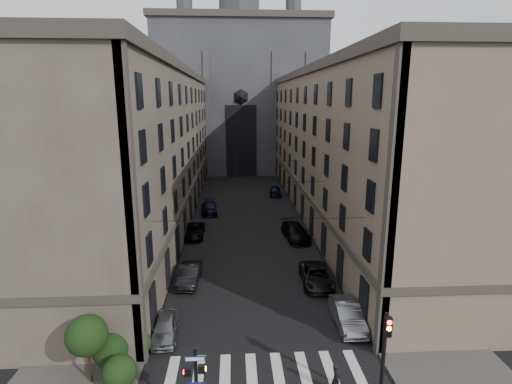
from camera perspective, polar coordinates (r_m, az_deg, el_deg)
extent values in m
cube|color=#383533|center=(53.73, -12.69, -3.47)|extent=(7.00, 80.00, 0.15)
cube|color=#383533|center=(54.36, 9.74, -3.14)|extent=(7.00, 80.00, 0.15)
cube|color=beige|center=(24.98, 1.22, -24.15)|extent=(11.00, 3.20, 0.01)
cube|color=#453C35|center=(52.53, -16.42, 5.90)|extent=(13.00, 60.00, 18.00)
cube|color=#38332D|center=(52.27, -17.11, 16.17)|extent=(13.60, 60.60, 0.90)
cube|color=#38332D|center=(53.31, -16.09, 0.78)|extent=(13.40, 60.30, 0.50)
cube|color=brown|center=(53.36, 13.28, 6.19)|extent=(13.00, 60.00, 18.00)
cube|color=#38332D|center=(53.11, 13.83, 16.30)|extent=(13.60, 60.60, 0.90)
cube|color=#38332D|center=(54.13, 13.01, 1.15)|extent=(13.40, 60.30, 0.50)
cube|color=#2D2D33|center=(89.82, -2.32, 13.05)|extent=(34.00, 22.00, 30.00)
cube|color=#38332D|center=(91.12, -2.41, 22.84)|extent=(35.00, 23.00, 1.20)
cube|color=black|center=(79.19, -2.12, 7.24)|extent=(6.00, 0.30, 14.00)
cube|color=orange|center=(20.45, -7.76, -23.76)|extent=(0.34, 0.24, 0.38)
cube|color=#FF0C07|center=(20.71, -9.71, -23.99)|extent=(0.34, 0.24, 0.38)
cube|color=navy|center=(19.99, -8.71, -22.47)|extent=(0.95, 0.05, 0.24)
cylinder|color=black|center=(22.18, 17.69, -21.98)|extent=(0.20, 0.20, 5.20)
cube|color=black|center=(20.94, 18.31, -17.81)|extent=(0.34, 0.30, 1.00)
cylinder|color=#FF0C07|center=(20.65, 18.54, -17.27)|extent=(0.22, 0.05, 0.22)
cylinder|color=orange|center=(20.81, 18.48, -18.03)|extent=(0.22, 0.05, 0.22)
cylinder|color=black|center=(20.98, 18.41, -18.78)|extent=(0.22, 0.05, 0.22)
sphere|color=black|center=(24.30, -18.91, -23.10)|extent=(1.80, 1.80, 1.80)
sphere|color=black|center=(25.92, -20.09, -20.41)|extent=(2.00, 2.00, 2.00)
sphere|color=black|center=(26.54, -16.31, -20.02)|extent=(1.40, 1.40, 1.40)
cylinder|color=black|center=(25.00, -22.68, -21.47)|extent=(0.16, 0.16, 2.40)
sphere|color=black|center=(24.15, -23.03, -18.32)|extent=(2.20, 2.20, 2.20)
cylinder|color=black|center=(26.01, 0.44, -3.94)|extent=(14.00, 0.03, 0.03)
cylinder|color=black|center=(37.62, -0.75, 1.43)|extent=(14.00, 0.03, 0.03)
cylinder|color=black|center=(50.41, -1.41, 4.43)|extent=(14.00, 0.03, 0.03)
cylinder|color=black|center=(63.29, -1.81, 6.21)|extent=(14.00, 0.03, 0.03)
cylinder|color=black|center=(75.21, -2.06, 7.31)|extent=(14.00, 0.03, 0.03)
cylinder|color=black|center=(51.44, -2.90, 4.14)|extent=(0.03, 60.00, 0.03)
cylinder|color=black|center=(51.52, 0.00, 4.17)|extent=(0.03, 60.00, 0.03)
imported|color=slate|center=(27.96, -12.88, -18.36)|extent=(1.81, 4.08, 1.37)
imported|color=black|center=(34.68, -9.49, -11.54)|extent=(1.83, 4.70, 1.53)
imported|color=black|center=(45.53, -8.93, -5.51)|extent=(2.37, 5.08, 1.41)
imported|color=black|center=(54.53, -6.70, -2.25)|extent=(2.51, 5.27, 1.48)
imported|color=slate|center=(29.17, 12.93, -16.71)|extent=(1.72, 4.77, 1.56)
imported|color=black|center=(34.42, 8.62, -11.75)|extent=(2.68, 5.43, 1.48)
imported|color=black|center=(44.53, 5.65, -5.67)|extent=(3.05, 5.96, 1.66)
imported|color=black|center=(63.98, 2.76, 0.12)|extent=(2.04, 4.43, 1.47)
imported|color=black|center=(23.39, 11.33, -24.68)|extent=(0.47, 0.68, 1.78)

